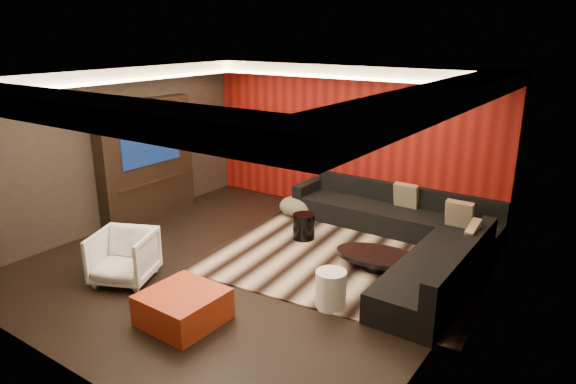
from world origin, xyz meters
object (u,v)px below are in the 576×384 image
Objects in this scene: drum_stool at (304,226)px; sectional_sofa at (407,235)px; white_side_table at (331,289)px; armchair at (124,257)px; orange_ottoman at (183,307)px; coffee_table at (378,261)px.

sectional_sofa is (1.60, 0.57, 0.03)m from drum_stool.
white_side_table is 0.61× the size of armchair.
white_side_table is at bearing -4.01° from armchair.
orange_ottoman is 1.49m from armchair.
white_side_table is 0.13× the size of sectional_sofa.
drum_stool is 0.88× the size of white_side_table.
coffee_table is 2.96m from orange_ottoman.
coffee_table is 0.89m from sectional_sofa.
drum_stool is 1.69m from sectional_sofa.
white_side_table is (-0.03, -1.34, 0.12)m from coffee_table.
white_side_table is 0.56× the size of orange_ottoman.
armchair reaches higher than coffee_table.
sectional_sofa reaches higher than coffee_table.
drum_stool is at bearing 131.83° from white_side_table.
coffee_table is 2.60× the size of white_side_table.
sectional_sofa reaches higher than armchair.
coffee_table is at bearing -96.11° from sectional_sofa.
sectional_sofa is at bearing 19.56° from drum_stool.
armchair is (-1.26, -2.66, 0.13)m from drum_stool.
drum_stool is 2.96m from orange_ottoman.
coffee_table is 1.46× the size of orange_ottoman.
white_side_table is at bearing -48.17° from drum_stool.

